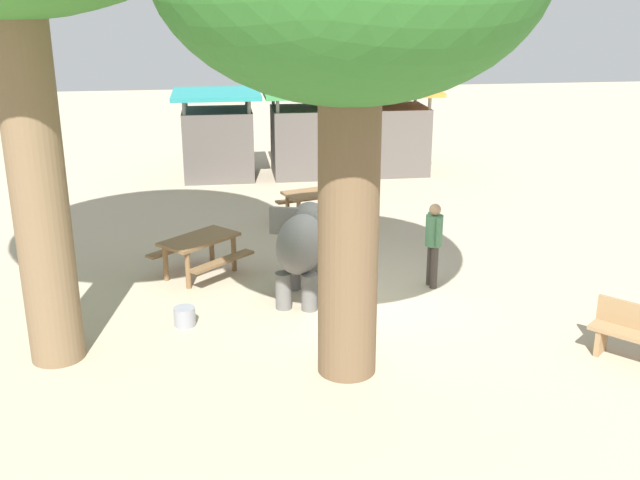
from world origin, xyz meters
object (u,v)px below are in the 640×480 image
at_px(picnic_table_far, 316,199).
at_px(market_stall_teal, 218,139).
at_px(elephant, 303,243).
at_px(feed_bucket, 185,316).
at_px(person_handler, 434,239).
at_px(picnic_table_near, 200,247).
at_px(wooden_bench, 640,334).
at_px(market_stall_green, 306,137).
at_px(market_stall_orange, 392,135).

relative_size(picnic_table_far, market_stall_teal, 0.75).
bearing_deg(elephant, feed_bucket, 133.11).
distance_m(person_handler, picnic_table_near, 4.50).
bearing_deg(market_stall_teal, feed_bucket, -93.81).
relative_size(elephant, person_handler, 1.39).
bearing_deg(feed_bucket, person_handler, 13.75).
bearing_deg(person_handler, wooden_bench, 117.52).
relative_size(elephant, market_stall_teal, 0.89).
bearing_deg(person_handler, market_stall_green, -88.06).
relative_size(market_stall_teal, market_stall_orange, 1.00).
relative_size(wooden_bench, feed_bucket, 3.64).
bearing_deg(picnic_table_far, feed_bucket, -136.84).
bearing_deg(picnic_table_far, wooden_bench, -81.36).
bearing_deg(person_handler, market_stall_orange, -104.24).
xyz_separation_m(wooden_bench, feed_bucket, (-6.80, 2.24, -0.31)).
relative_size(person_handler, picnic_table_near, 0.77).
distance_m(picnic_table_far, feed_bucket, 6.14).
bearing_deg(feed_bucket, market_stall_green, 72.26).
height_order(market_stall_teal, market_stall_orange, same).
bearing_deg(picnic_table_near, feed_bucket, 40.93).
bearing_deg(picnic_table_far, picnic_table_near, -149.20).
distance_m(picnic_table_near, market_stall_green, 8.56).
relative_size(person_handler, feed_bucket, 4.50).
bearing_deg(market_stall_teal, person_handler, -66.98).
bearing_deg(feed_bucket, picnic_table_far, 61.46).
bearing_deg(picnic_table_near, market_stall_orange, -168.37).
height_order(elephant, picnic_table_near, elephant).
relative_size(wooden_bench, market_stall_orange, 0.52).
bearing_deg(person_handler, market_stall_teal, -73.04).
distance_m(market_stall_teal, feed_bucket, 10.33).
distance_m(elephant, picnic_table_near, 2.27).
bearing_deg(wooden_bench, picnic_table_far, -14.78).
bearing_deg(market_stall_teal, picnic_table_near, -93.19).
distance_m(elephant, feed_bucket, 2.52).
relative_size(wooden_bench, picnic_table_far, 0.69).
relative_size(wooden_bench, picnic_table_near, 0.62).
xyz_separation_m(picnic_table_far, feed_bucket, (-2.93, -5.38, -0.43)).
bearing_deg(market_stall_green, picnic_table_near, -110.88).
distance_m(elephant, market_stall_teal, 9.30).
height_order(wooden_bench, picnic_table_near, wooden_bench).
height_order(elephant, market_stall_green, market_stall_green).
bearing_deg(wooden_bench, person_handler, -8.12).
bearing_deg(elephant, market_stall_green, 9.00).
height_order(picnic_table_near, feed_bucket, picnic_table_near).
height_order(picnic_table_near, picnic_table_far, same).
bearing_deg(elephant, picnic_table_far, 5.59).
relative_size(picnic_table_near, market_stall_orange, 0.84).
xyz_separation_m(picnic_table_near, picnic_table_far, (2.69, 3.10, 0.00)).
height_order(market_stall_green, market_stall_orange, same).
relative_size(person_handler, wooden_bench, 1.24).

